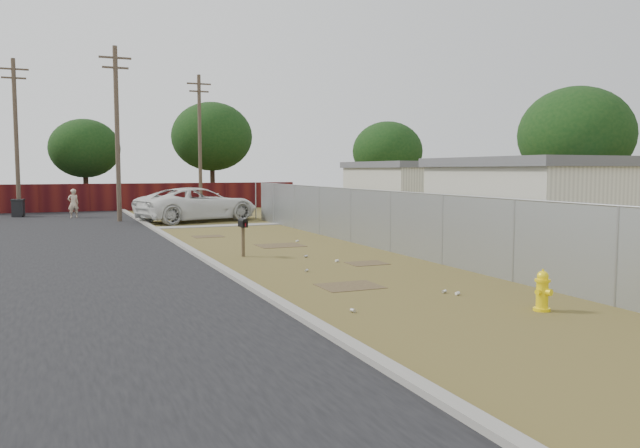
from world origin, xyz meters
name	(u,v)px	position (x,y,z in m)	size (l,w,h in m)	color
ground	(303,257)	(0.00, 0.00, 0.00)	(120.00, 120.00, 0.00)	brown
street	(65,239)	(-6.76, 8.05, 0.02)	(15.10, 60.00, 0.12)	black
chainlink_fence	(376,225)	(3.12, 1.03, 0.80)	(0.10, 27.06, 2.02)	gray
privacy_fence	(73,198)	(-6.00, 25.00, 0.90)	(30.00, 0.12, 1.80)	#4C1210
utility_poles	(116,136)	(-3.67, 20.67, 4.69)	(12.60, 8.24, 9.00)	brown
houses	(492,197)	(9.70, 3.13, 1.56)	(9.30, 17.24, 3.10)	silver
horizon_trees	(184,140)	(0.84, 23.56, 4.63)	(33.32, 31.94, 7.78)	black
fire_hydrant	(543,291)	(1.51, -8.72, 0.38)	(0.40, 0.40, 0.81)	yellow
mailbox	(243,227)	(-1.70, 0.80, 0.94)	(0.20, 0.52, 1.19)	brown
pickup_truck	(198,204)	(-0.17, 14.68, 0.89)	(2.95, 6.40, 1.78)	white
pedestrian	(73,203)	(-6.14, 19.50, 0.82)	(0.60, 0.39, 1.64)	#C0A88D
trash_bin	(18,208)	(-9.03, 21.48, 0.53)	(0.76, 0.83, 1.03)	black
scattered_litter	(348,270)	(0.08, -3.03, 0.04)	(3.27, 11.35, 0.07)	silver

